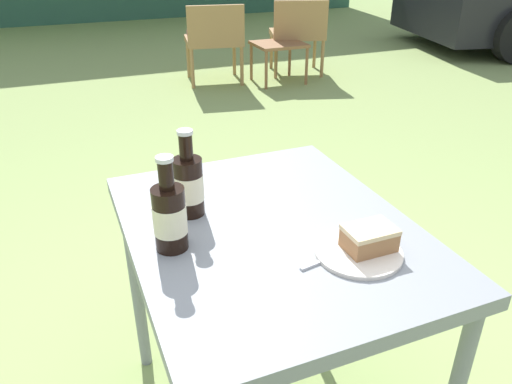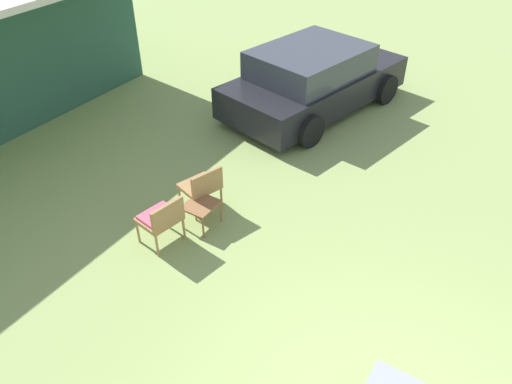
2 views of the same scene
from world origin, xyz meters
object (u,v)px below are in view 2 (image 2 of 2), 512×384
object	(u,v)px
garden_side_table	(201,207)
wicker_chair_plain	(202,185)
wicker_chair_cushioned	(161,217)
parked_car	(313,80)

from	to	relation	value
garden_side_table	wicker_chair_plain	bearing A→B (deg)	33.65
wicker_chair_cushioned	wicker_chair_plain	xyz separation A→B (m)	(0.94, -0.02, -0.00)
parked_car	garden_side_table	bearing A→B (deg)	-162.63
wicker_chair_cushioned	garden_side_table	xyz separation A→B (m)	(0.62, -0.23, -0.12)
wicker_chair_cushioned	garden_side_table	distance (m)	0.67
parked_car	wicker_chair_cushioned	xyz separation A→B (m)	(-5.03, -0.14, -0.20)
parked_car	wicker_chair_cushioned	world-z (taller)	parked_car
parked_car	garden_side_table	distance (m)	4.44
wicker_chair_plain	garden_side_table	world-z (taller)	wicker_chair_plain
parked_car	wicker_chair_plain	distance (m)	4.10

